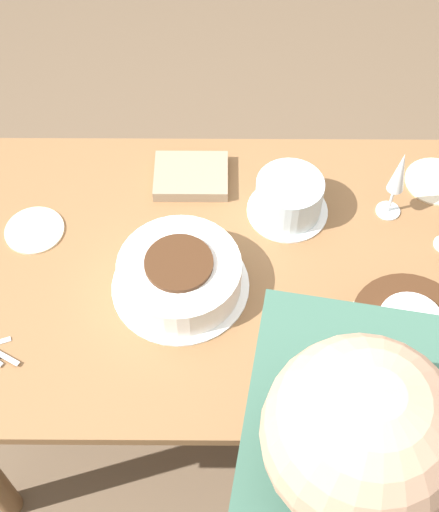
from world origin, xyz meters
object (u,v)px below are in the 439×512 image
cake_center_white (180,275)px  wine_glass_far (399,176)px  cake_front_chocolate (406,333)px  cake_back_decorated (289,198)px

cake_center_white → wine_glass_far: bearing=23.8°
cake_center_white → cake_front_chocolate: bearing=-17.1°
cake_front_chocolate → cake_back_decorated: size_ratio=1.41×
wine_glass_far → cake_center_white: bearing=-156.2°
cake_center_white → wine_glass_far: wine_glass_far is taller
cake_front_chocolate → wine_glass_far: bearing=87.0°
cake_front_chocolate → wine_glass_far: size_ratio=1.38×
cake_back_decorated → wine_glass_far: wine_glass_far is taller
cake_back_decorated → wine_glass_far: size_ratio=0.98×
cake_back_decorated → wine_glass_far: (0.26, 0.00, 0.09)m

